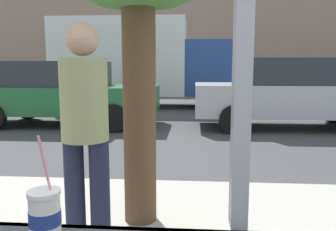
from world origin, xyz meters
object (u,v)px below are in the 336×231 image
at_px(parked_car_green, 63,93).
at_px(parked_car_silver, 289,93).
at_px(soda_cup_right, 45,216).
at_px(pedestrian, 85,127).
at_px(box_truck, 140,60).

relative_size(parked_car_green, parked_car_silver, 1.03).
bearing_deg(soda_cup_right, parked_car_silver, 70.70).
distance_m(parked_car_green, parked_car_silver, 5.52).
distance_m(parked_car_silver, pedestrian, 6.81).
distance_m(soda_cup_right, parked_car_silver, 7.99).
bearing_deg(pedestrian, parked_car_green, 112.51).
height_order(parked_car_silver, box_truck, box_truck).
distance_m(soda_cup_right, parked_car_green, 8.07).
bearing_deg(soda_cup_right, parked_car_green, 110.92).
relative_size(soda_cup_right, box_truck, 0.05).
distance_m(parked_car_green, pedestrian, 6.63).
relative_size(soda_cup_right, parked_car_silver, 0.07).
relative_size(parked_car_silver, pedestrian, 2.72).
height_order(soda_cup_right, box_truck, box_truck).
relative_size(soda_cup_right, parked_car_green, 0.07).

